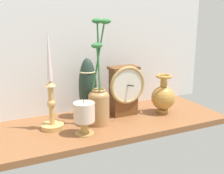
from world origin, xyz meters
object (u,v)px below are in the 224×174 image
brass_vase_bulbous (163,97)px  pillar_candle_front (84,115)px  mantel_clock (124,89)px  candlestick_tall_left (51,99)px  brass_vase_jar (99,100)px  tall_ceramic_vase (88,88)px

brass_vase_bulbous → pillar_candle_front: size_ratio=1.30×
mantel_clock → candlestick_tall_left: size_ratio=0.56×
brass_vase_jar → tall_ceramic_vase: size_ratio=1.63×
brass_vase_jar → candlestick_tall_left: bearing=169.7°
candlestick_tall_left → tall_ceramic_vase: size_ratio=1.56×
tall_ceramic_vase → candlestick_tall_left: bearing=-160.0°
brass_vase_bulbous → brass_vase_jar: brass_vase_jar is taller
candlestick_tall_left → mantel_clock: bearing=3.6°
brass_vase_bulbous → candlestick_tall_left: bearing=176.5°
mantel_clock → pillar_candle_front: bearing=-152.3°
pillar_candle_front → tall_ceramic_vase: 18.37cm
brass_vase_bulbous → brass_vase_jar: size_ratio=0.42×
tall_ceramic_vase → brass_vase_bulbous: bearing=-16.2°
brass_vase_bulbous → mantel_clock: bearing=163.1°
mantel_clock → brass_vase_bulbous: (16.35, -4.95, -4.01)cm
mantel_clock → tall_ceramic_vase: tall_ceramic_vase is taller
brass_vase_bulbous → tall_ceramic_vase: 32.87cm
pillar_candle_front → candlestick_tall_left: bearing=133.6°
pillar_candle_front → tall_ceramic_vase: (7.54, 15.84, 5.47)cm
mantel_clock → brass_vase_jar: bearing=-159.2°
mantel_clock → brass_vase_bulbous: 17.55cm
candlestick_tall_left → brass_vase_jar: brass_vase_jar is taller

